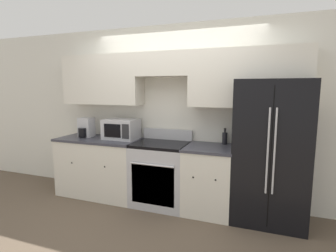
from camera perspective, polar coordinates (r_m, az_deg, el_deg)
name	(u,v)px	position (r m, az deg, el deg)	size (l,w,h in m)	color
ground_plane	(160,214)	(3.73, -1.73, -18.57)	(12.00, 12.00, 0.00)	brown
wall_back	(175,100)	(3.88, 1.49, 5.63)	(8.00, 0.39, 2.60)	silver
lower_cabinets_left	(100,166)	(4.33, -14.50, -8.50)	(1.31, 0.64, 0.91)	silver
lower_cabinets_right	(209,179)	(3.67, 8.90, -11.39)	(0.65, 0.64, 0.91)	silver
oven_range	(161,173)	(3.85, -1.57, -10.24)	(0.78, 0.65, 1.07)	#B7B7BC
refrigerator	(270,151)	(3.56, 21.32, -5.14)	(0.88, 0.80, 1.78)	black
microwave	(121,129)	(4.08, -10.13, -0.65)	(0.50, 0.38, 0.30)	#B7B7BC
bottle	(225,138)	(3.72, 12.25, -2.54)	(0.07, 0.07, 0.23)	black
paper_towel_holder	(86,128)	(4.38, -17.45, -0.42)	(0.21, 0.26, 0.31)	#B7B7BC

